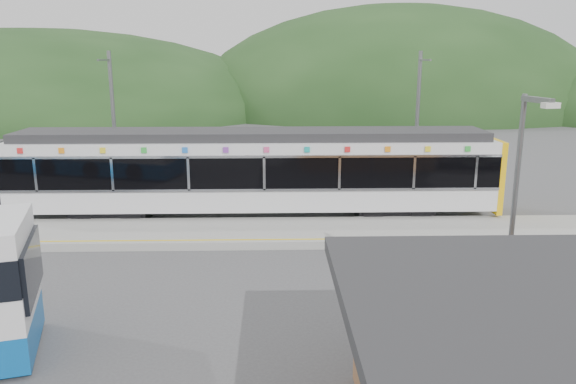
{
  "coord_description": "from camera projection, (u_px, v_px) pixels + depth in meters",
  "views": [
    {
      "loc": [
        0.31,
        -17.33,
        6.77
      ],
      "look_at": [
        0.79,
        1.0,
        2.31
      ],
      "focal_mm": 35.0,
      "sensor_mm": 36.0,
      "label": 1
    }
  ],
  "objects": [
    {
      "name": "platform",
      "position": [
        266.0,
        233.0,
        21.59
      ],
      "size": [
        26.0,
        3.2,
        0.3
      ],
      "primitive_type": "cube",
      "color": "#9E9E99",
      "rests_on": "ground"
    },
    {
      "name": "catenary_mast_west",
      "position": [
        114.0,
        126.0,
        25.7
      ],
      "size": [
        0.18,
        1.8,
        7.0
      ],
      "color": "slate",
      "rests_on": "ground"
    },
    {
      "name": "yellow_line",
      "position": [
        265.0,
        239.0,
        20.29
      ],
      "size": [
        26.0,
        0.1,
        0.01
      ],
      "primitive_type": "cube",
      "color": "yellow",
      "rests_on": "platform"
    },
    {
      "name": "catenary_mast_east",
      "position": [
        417.0,
        125.0,
        26.06
      ],
      "size": [
        0.18,
        1.8,
        7.0
      ],
      "color": "slate",
      "rests_on": "ground"
    },
    {
      "name": "ground",
      "position": [
        265.0,
        268.0,
        18.42
      ],
      "size": [
        120.0,
        120.0,
        0.0
      ],
      "primitive_type": "plane",
      "color": "#4C4C4F",
      "rests_on": "ground"
    },
    {
      "name": "lamp_post",
      "position": [
        517.0,
        200.0,
        12.86
      ],
      "size": [
        0.38,
        1.07,
        5.95
      ],
      "rotation": [
        0.0,
        0.0,
        0.19
      ],
      "color": "slate",
      "rests_on": "ground"
    },
    {
      "name": "hills",
      "position": [
        413.0,
        220.0,
        23.72
      ],
      "size": [
        146.0,
        149.0,
        26.0
      ],
      "color": "#1E3D19",
      "rests_on": "ground"
    },
    {
      "name": "train",
      "position": [
        253.0,
        170.0,
        23.75
      ],
      "size": [
        20.44,
        3.01,
        3.74
      ],
      "color": "black",
      "rests_on": "ground"
    }
  ]
}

